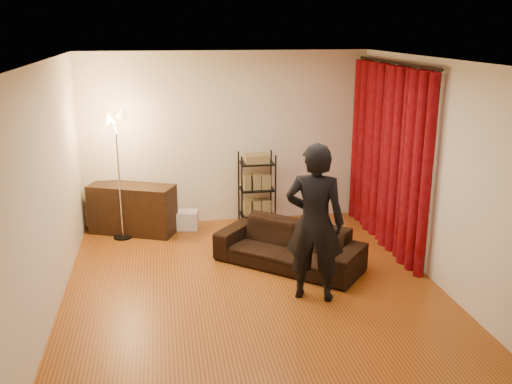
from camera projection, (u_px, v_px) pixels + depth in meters
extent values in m
plane|color=#955218|center=(252.00, 285.00, 7.00)|extent=(5.00, 5.00, 0.00)
plane|color=white|center=(252.00, 60.00, 6.24)|extent=(5.00, 5.00, 0.00)
plane|color=beige|center=(226.00, 138.00, 8.98)|extent=(5.00, 0.00, 5.00)
plane|color=beige|center=(306.00, 265.00, 4.25)|extent=(5.00, 0.00, 5.00)
plane|color=beige|center=(50.00, 188.00, 6.25)|extent=(0.00, 5.00, 5.00)
plane|color=beige|center=(433.00, 171.00, 6.98)|extent=(0.00, 5.00, 5.00)
cylinder|color=black|center=(395.00, 63.00, 7.68)|extent=(0.04, 2.65, 0.04)
imported|color=black|center=(289.00, 246.00, 7.48)|extent=(1.95, 1.82, 0.56)
imported|color=black|center=(315.00, 223.00, 6.43)|extent=(0.79, 0.67, 1.85)
cube|color=black|center=(132.00, 209.00, 8.68)|extent=(1.37, 0.94, 0.75)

